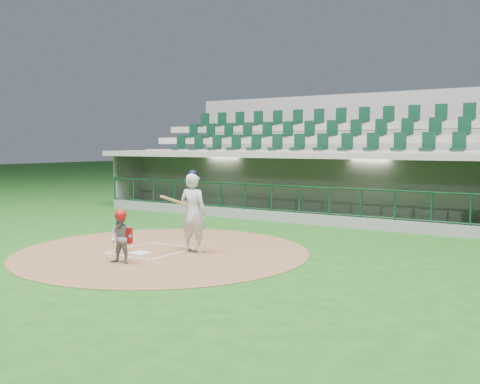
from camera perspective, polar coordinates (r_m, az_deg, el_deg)
The scene contains 8 objects.
ground at distance 13.78m, azimuth -8.64°, elevation -6.03°, with size 120.00×120.00×0.00m, color #184C15.
dirt_circle at distance 13.44m, azimuth -8.22°, elevation -6.28°, with size 7.20×7.20×0.01m, color brown.
home_plate at distance 13.27m, azimuth -10.62°, elevation -6.40°, with size 0.43×0.43×0.02m, color white.
batter_box_chalk at distance 13.56m, azimuth -9.47°, elevation -6.16°, with size 1.55×1.80×0.01m.
dugout_structure at distance 20.18m, azimuth 6.11°, elevation 0.23°, with size 16.40×3.70×3.00m.
seating_deck at distance 22.96m, azimuth 9.30°, elevation 1.92°, with size 17.00×6.72×5.15m.
batter at distance 13.09m, azimuth -5.03°, elevation -2.08°, with size 0.91×0.91×2.02m.
catcher at distance 12.13m, azimuth -12.55°, elevation -4.67°, with size 0.63×0.53×1.21m.
Camera 1 is at (8.82, -10.26, 2.61)m, focal length 40.00 mm.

